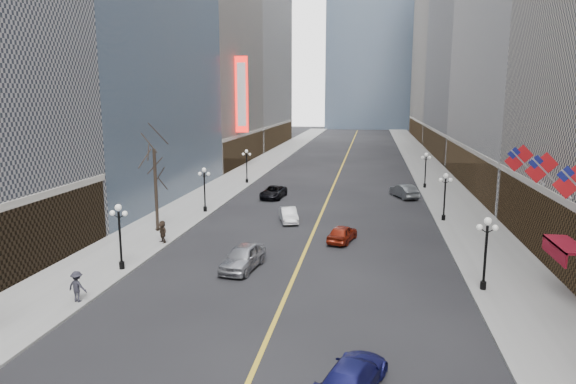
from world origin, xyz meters
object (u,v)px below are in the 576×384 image
(streetlamp_west_3, at_px, (247,163))
(streetlamp_east_3, at_px, (426,166))
(car_sb_mid, at_px, (342,233))
(streetlamp_east_2, at_px, (445,192))
(streetlamp_west_1, at_px, (120,230))
(streetlamp_east_1, at_px, (486,246))
(car_nb_far, at_px, (273,192))
(car_sb_far, at_px, (404,191))
(car_nb_near, at_px, (243,257))
(streetlamp_west_2, at_px, (204,185))
(car_sb_near, at_px, (353,375))
(car_nb_mid, at_px, (289,215))

(streetlamp_west_3, bearing_deg, streetlamp_east_3, 0.00)
(car_sb_mid, bearing_deg, streetlamp_west_3, -47.58)
(streetlamp_east_2, bearing_deg, streetlamp_west_1, -142.67)
(streetlamp_east_1, distance_m, car_nb_far, 32.40)
(car_nb_far, height_order, car_sb_far, car_sb_far)
(streetlamp_west_1, relative_size, car_nb_far, 0.88)
(streetlamp_west_1, bearing_deg, car_nb_near, 12.02)
(car_sb_mid, xyz_separation_m, car_sb_far, (6.11, 19.76, 0.08))
(streetlamp_east_2, xyz_separation_m, car_sb_far, (-3.02, 11.36, -2.11))
(car_sb_mid, bearing_deg, streetlamp_east_3, -95.38)
(streetlamp_east_1, height_order, car_nb_near, streetlamp_east_1)
(streetlamp_west_2, height_order, car_sb_mid, streetlamp_west_2)
(streetlamp_west_3, bearing_deg, car_sb_far, -17.89)
(streetlamp_west_1, distance_m, car_nb_near, 8.51)
(streetlamp_west_1, distance_m, car_nb_far, 27.39)
(streetlamp_east_2, xyz_separation_m, streetlamp_east_3, (0.00, 18.00, 0.00))
(streetlamp_east_2, distance_m, car_sb_near, 31.06)
(streetlamp_east_1, height_order, car_nb_far, streetlamp_east_1)
(streetlamp_east_2, bearing_deg, car_nb_mid, -170.50)
(car_nb_near, xyz_separation_m, car_sb_near, (8.06, -13.78, -0.18))
(car_nb_far, bearing_deg, streetlamp_west_2, -117.39)
(streetlamp_west_3, height_order, car_nb_far, streetlamp_west_3)
(streetlamp_west_3, bearing_deg, car_sb_mid, -61.28)
(car_nb_far, distance_m, car_sb_mid, 19.38)
(streetlamp_west_3, height_order, car_sb_far, streetlamp_west_3)
(streetlamp_east_3, height_order, streetlamp_west_2, same)
(streetlamp_east_2, height_order, car_sb_mid, streetlamp_east_2)
(car_nb_near, height_order, car_nb_mid, car_nb_near)
(streetlamp_east_2, height_order, streetlamp_east_3, same)
(streetlamp_east_1, xyz_separation_m, car_sb_near, (-7.46, -12.06, -2.23))
(car_nb_far, distance_m, car_sb_near, 40.26)
(streetlamp_east_3, xyz_separation_m, streetlamp_west_1, (-23.60, -36.00, 0.00))
(streetlamp_west_3, distance_m, car_sb_far, 21.73)
(streetlamp_west_1, xyz_separation_m, car_nb_far, (5.44, 26.75, -2.19))
(streetlamp_east_1, relative_size, streetlamp_east_2, 1.00)
(streetlamp_west_2, bearing_deg, streetlamp_east_3, 37.33)
(streetlamp_west_2, xyz_separation_m, streetlamp_west_3, (0.00, 18.00, 0.00))
(streetlamp_west_2, xyz_separation_m, car_sb_near, (16.14, -30.06, -2.23))
(streetlamp_west_2, height_order, car_nb_near, streetlamp_west_2)
(streetlamp_west_1, xyz_separation_m, streetlamp_west_3, (0.00, 36.00, 0.00))
(car_nb_near, bearing_deg, car_sb_mid, 58.73)
(streetlamp_west_1, distance_m, car_sb_near, 20.27)
(streetlamp_west_2, bearing_deg, car_sb_near, -61.77)
(streetlamp_west_3, height_order, car_nb_mid, streetlamp_west_3)
(car_sb_far, bearing_deg, streetlamp_west_3, -40.08)
(streetlamp_east_2, distance_m, streetlamp_west_2, 23.60)
(car_nb_mid, bearing_deg, streetlamp_west_1, -136.21)
(car_sb_near, bearing_deg, streetlamp_west_2, -44.43)
(car_sb_near, relative_size, car_sb_mid, 1.12)
(streetlamp_east_1, bearing_deg, streetlamp_west_2, 142.67)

